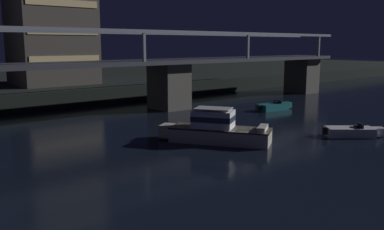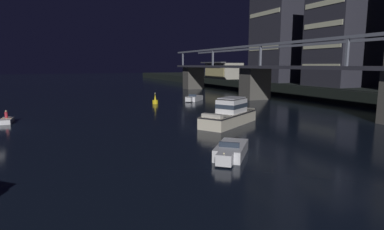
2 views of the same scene
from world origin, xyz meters
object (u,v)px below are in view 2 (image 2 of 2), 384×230
tower_west_tall (343,36)px  channel_buoy (155,101)px  speedboat_near_center (231,151)px  speedboat_mid_left (194,98)px  waterfront_pavilion (223,71)px  cabin_cruiser_near_left (230,114)px  dinghy_with_paddler (7,120)px  river_bridge (311,79)px

tower_west_tall → channel_buoy: bearing=-97.4°
speedboat_near_center → speedboat_mid_left: size_ratio=1.03×
speedboat_mid_left → channel_buoy: channel_buoy is taller
tower_west_tall → speedboat_mid_left: (-6.05, -27.48, -11.04)m
waterfront_pavilion → cabin_cruiser_near_left: size_ratio=1.41×
tower_west_tall → dinghy_with_paddler: (5.12, -54.45, -11.18)m
speedboat_near_center → dinghy_with_paddler: bearing=-143.1°
river_bridge → speedboat_mid_left: size_ratio=19.80×
cabin_cruiser_near_left → waterfront_pavilion: bearing=151.4°
tower_west_tall → waterfront_pavilion: tower_west_tall is taller
channel_buoy → dinghy_with_paddler: channel_buoy is taller
cabin_cruiser_near_left → speedboat_mid_left: size_ratio=2.00×
cabin_cruiser_near_left → speedboat_near_center: 12.01m
tower_west_tall → speedboat_mid_left: tower_west_tall is taller
river_bridge → cabin_cruiser_near_left: (5.97, -16.59, -3.17)m
dinghy_with_paddler → river_bridge: bearing=83.5°
river_bridge → channel_buoy: bearing=-126.9°
cabin_cruiser_near_left → dinghy_with_paddler: 23.87m
waterfront_pavilion → channel_buoy: bearing=-43.3°
tower_west_tall → waterfront_pavilion: bearing=-173.1°
tower_west_tall → waterfront_pavilion: (-36.81, -4.42, -7.01)m
tower_west_tall → speedboat_near_center: bearing=-56.6°
river_bridge → waterfront_pavilion: 47.76m
river_bridge → tower_west_tall: (-9.44, 16.34, 7.23)m
speedboat_mid_left → dinghy_with_paddler: bearing=-67.5°
speedboat_near_center → cabin_cruiser_near_left: bearing=149.7°
river_bridge → tower_west_tall: 20.20m
river_bridge → channel_buoy: (-13.95, -18.57, -3.75)m
river_bridge → speedboat_near_center: size_ratio=19.20×
river_bridge → speedboat_mid_left: bearing=-144.2°
waterfront_pavilion → channel_buoy: size_ratio=7.05×
dinghy_with_paddler → channel_buoy: bearing=116.2°
tower_west_tall → speedboat_near_center: 48.01m
waterfront_pavilion → speedboat_near_center: bearing=-28.9°
river_bridge → waterfront_pavilion: size_ratio=7.05×
tower_west_tall → waterfront_pavilion: 37.73m
speedboat_near_center → dinghy_with_paddler: size_ratio=1.71×
channel_buoy → tower_west_tall: bearing=82.6°
speedboat_mid_left → channel_buoy: 7.58m
waterfront_pavilion → speedboat_near_center: waterfront_pavilion is taller
river_bridge → dinghy_with_paddler: 38.56m
waterfront_pavilion → cabin_cruiser_near_left: 59.59m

